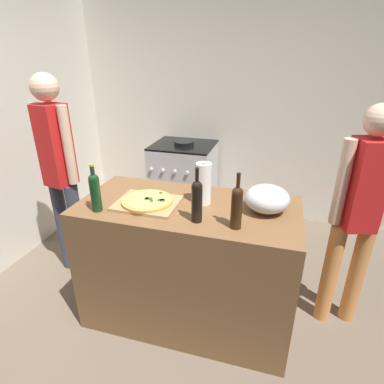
{
  "coord_description": "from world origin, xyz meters",
  "views": [
    {
      "loc": [
        0.53,
        -1.15,
        1.84
      ],
      "look_at": [
        -0.01,
        0.71,
        0.98
      ],
      "focal_mm": 29.24,
      "sensor_mm": 36.0,
      "label": 1
    }
  ],
  "objects": [
    {
      "name": "wine_bottle_dark",
      "position": [
        -0.53,
        0.38,
        1.07
      ],
      "size": [
        0.06,
        0.06,
        0.31
      ],
      "color": "#143819",
      "rests_on": "counter"
    },
    {
      "name": "stove",
      "position": [
        -0.5,
        2.09,
        0.46
      ],
      "size": [
        0.68,
        0.63,
        0.96
      ],
      "color": "#B7B7BC",
      "rests_on": "ground_plane"
    },
    {
      "name": "cutting_board",
      "position": [
        -0.26,
        0.54,
        0.94
      ],
      "size": [
        0.4,
        0.32,
        0.02
      ],
      "primitive_type": "cube",
      "color": "tan",
      "rests_on": "counter"
    },
    {
      "name": "person_in_stripes",
      "position": [
        -1.17,
        0.85,
        0.99
      ],
      "size": [
        0.36,
        0.24,
        1.72
      ],
      "color": "#383D4C",
      "rests_on": "ground_plane"
    },
    {
      "name": "wine_bottle_amber",
      "position": [
        0.34,
        0.41,
        1.07
      ],
      "size": [
        0.06,
        0.06,
        0.33
      ],
      "color": "#331E0F",
      "rests_on": "counter"
    },
    {
      "name": "pizza",
      "position": [
        -0.26,
        0.54,
        0.97
      ],
      "size": [
        0.34,
        0.34,
        0.03
      ],
      "color": "tan",
      "rests_on": "cutting_board"
    },
    {
      "name": "counter",
      "position": [
        -0.01,
        0.61,
        0.47
      ],
      "size": [
        1.45,
        0.69,
        0.93
      ],
      "primitive_type": "cube",
      "color": "brown",
      "rests_on": "ground_plane"
    },
    {
      "name": "kitchen_wall_rear",
      "position": [
        0.0,
        2.49,
        1.3
      ],
      "size": [
        4.2,
        0.1,
        2.6
      ],
      "primitive_type": "cube",
      "color": "silver",
      "rests_on": "ground_plane"
    },
    {
      "name": "mixing_bowl",
      "position": [
        0.49,
        0.66,
        1.02
      ],
      "size": [
        0.28,
        0.28,
        0.17
      ],
      "color": "#B2B2B7",
      "rests_on": "counter"
    },
    {
      "name": "kitchen_wall_left",
      "position": [
        -1.85,
        1.22,
        1.3
      ],
      "size": [
        0.1,
        3.04,
        2.6
      ],
      "primitive_type": "cube",
      "color": "silver",
      "rests_on": "ground_plane"
    },
    {
      "name": "paper_towel_roll",
      "position": [
        0.08,
        0.66,
        1.07
      ],
      "size": [
        0.1,
        0.1,
        0.28
      ],
      "color": "white",
      "rests_on": "counter"
    },
    {
      "name": "ground_plane",
      "position": [
        0.0,
        1.22,
        -0.01
      ],
      "size": [
        4.2,
        3.04,
        0.02
      ],
      "primitive_type": "cube",
      "color": "#6B5B4C"
    },
    {
      "name": "wine_bottle_green",
      "position": [
        0.11,
        0.42,
        1.08
      ],
      "size": [
        0.06,
        0.06,
        0.33
      ],
      "color": "black",
      "rests_on": "counter"
    },
    {
      "name": "person_in_red",
      "position": [
        1.07,
        0.88,
        0.9
      ],
      "size": [
        0.35,
        0.24,
        1.59
      ],
      "color": "#D88C4C",
      "rests_on": "ground_plane"
    }
  ]
}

